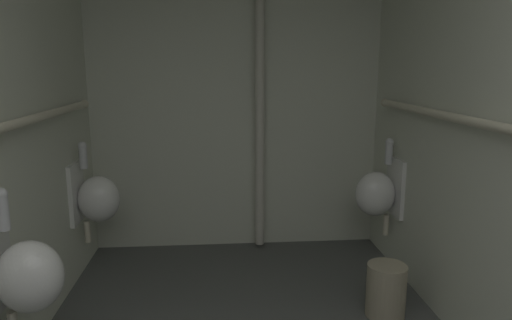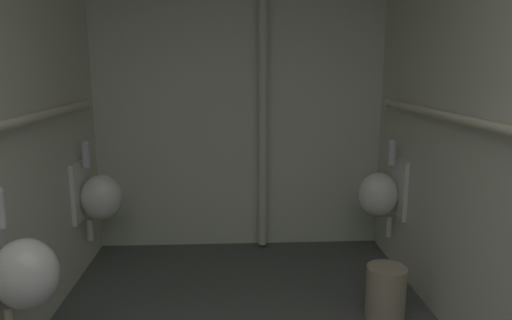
# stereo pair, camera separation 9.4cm
# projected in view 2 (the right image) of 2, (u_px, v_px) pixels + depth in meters

# --- Properties ---
(wall_back) EXTENTS (2.51, 0.06, 2.53)m
(wall_back) POSITION_uv_depth(u_px,v_px,m) (239.00, 99.00, 3.85)
(wall_back) COLOR silver
(wall_back) RESTS_ON ground
(urinal_left_mid) EXTENTS (0.32, 0.30, 0.76)m
(urinal_left_mid) POSITION_uv_depth(u_px,v_px,m) (21.00, 272.00, 2.15)
(urinal_left_mid) COLOR white
(urinal_left_far) EXTENTS (0.32, 0.30, 0.76)m
(urinal_left_far) POSITION_uv_depth(u_px,v_px,m) (98.00, 196.00, 3.39)
(urinal_left_far) COLOR white
(urinal_right_mid) EXTENTS (0.32, 0.30, 0.76)m
(urinal_right_mid) POSITION_uv_depth(u_px,v_px,m) (381.00, 193.00, 3.47)
(urinal_right_mid) COLOR white
(supply_pipe_right) EXTENTS (0.06, 2.98, 0.06)m
(supply_pipe_right) POSITION_uv_depth(u_px,v_px,m) (495.00, 128.00, 2.11)
(supply_pipe_right) COLOR beige
(standpipe_back_wall) EXTENTS (0.07, 0.07, 2.48)m
(standpipe_back_wall) POSITION_uv_depth(u_px,v_px,m) (263.00, 100.00, 3.75)
(standpipe_back_wall) COLOR beige
(standpipe_back_wall) RESTS_ON ground
(waste_bin) EXTENTS (0.24, 0.24, 0.33)m
(waste_bin) POSITION_uv_depth(u_px,v_px,m) (386.00, 293.00, 2.84)
(waste_bin) COLOR #9E937A
(waste_bin) RESTS_ON ground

